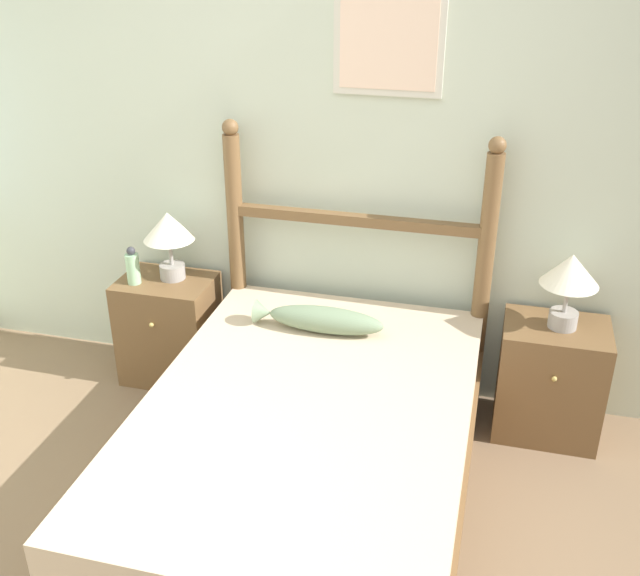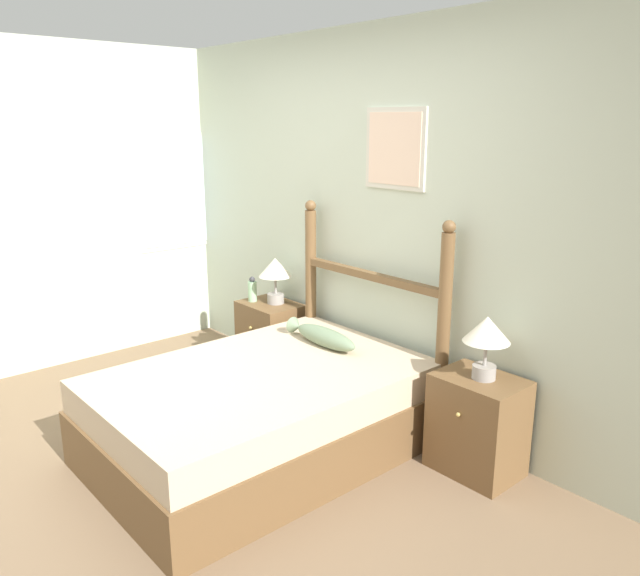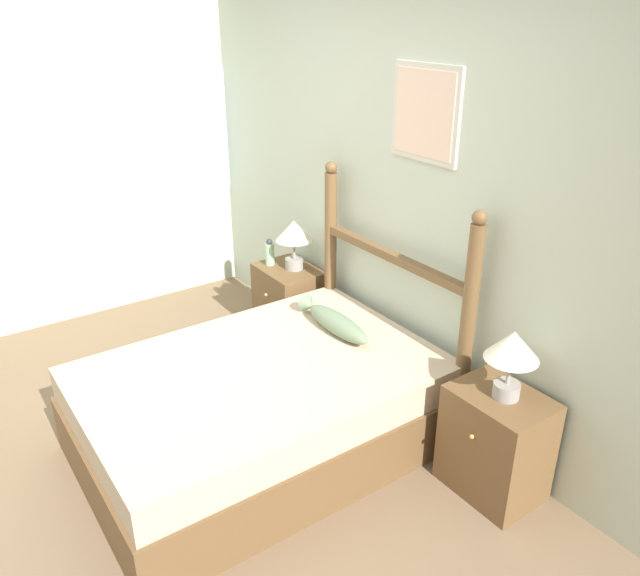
{
  "view_description": "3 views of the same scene",
  "coord_description": "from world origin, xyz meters",
  "px_view_note": "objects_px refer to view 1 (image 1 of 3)",
  "views": [
    {
      "loc": [
        0.81,
        -1.65,
        2.24
      ],
      "look_at": [
        0.12,
        0.99,
        0.89
      ],
      "focal_mm": 42.0,
      "sensor_mm": 36.0,
      "label": 1
    },
    {
      "loc": [
        2.93,
        -1.28,
        1.95
      ],
      "look_at": [
        0.21,
        1.1,
        0.97
      ],
      "focal_mm": 35.0,
      "sensor_mm": 36.0,
      "label": 2
    },
    {
      "loc": [
        2.68,
        -0.68,
        2.31
      ],
      "look_at": [
        0.17,
        1.07,
        0.9
      ],
      "focal_mm": 35.0,
      "sensor_mm": 36.0,
      "label": 3
    }
  ],
  "objects_px": {
    "nightstand_left": "(170,329)",
    "table_lamp_right": "(570,276)",
    "bed": "(306,456)",
    "bottle": "(133,267)",
    "fish_pillow": "(320,319)",
    "table_lamp_left": "(169,232)",
    "nightstand_right": "(550,380)"
  },
  "relations": [
    {
      "from": "fish_pillow",
      "to": "table_lamp_right",
      "type": "bearing_deg",
      "value": 12.35
    },
    {
      "from": "table_lamp_left",
      "to": "fish_pillow",
      "type": "distance_m",
      "value": 0.92
    },
    {
      "from": "table_lamp_left",
      "to": "nightstand_left",
      "type": "bearing_deg",
      "value": -131.66
    },
    {
      "from": "nightstand_right",
      "to": "table_lamp_right",
      "type": "bearing_deg",
      "value": 15.96
    },
    {
      "from": "nightstand_right",
      "to": "table_lamp_right",
      "type": "height_order",
      "value": "table_lamp_right"
    },
    {
      "from": "table_lamp_right",
      "to": "bed",
      "type": "bearing_deg",
      "value": -140.86
    },
    {
      "from": "nightstand_left",
      "to": "table_lamp_right",
      "type": "bearing_deg",
      "value": 0.12
    },
    {
      "from": "table_lamp_right",
      "to": "fish_pillow",
      "type": "relative_size",
      "value": 0.59
    },
    {
      "from": "nightstand_right",
      "to": "bottle",
      "type": "xyz_separation_m",
      "value": [
        -2.08,
        -0.07,
        0.38
      ]
    },
    {
      "from": "table_lamp_left",
      "to": "table_lamp_right",
      "type": "distance_m",
      "value": 1.93
    },
    {
      "from": "bottle",
      "to": "nightstand_left",
      "type": "bearing_deg",
      "value": 27.34
    },
    {
      "from": "bottle",
      "to": "fish_pillow",
      "type": "relative_size",
      "value": 0.33
    },
    {
      "from": "bed",
      "to": "table_lamp_right",
      "type": "xyz_separation_m",
      "value": [
        0.99,
        0.8,
        0.57
      ]
    },
    {
      "from": "bed",
      "to": "nightstand_left",
      "type": "bearing_deg",
      "value": 140.59
    },
    {
      "from": "nightstand_right",
      "to": "table_lamp_left",
      "type": "distance_m",
      "value": 1.99
    },
    {
      "from": "nightstand_left",
      "to": "fish_pillow",
      "type": "xyz_separation_m",
      "value": [
        0.88,
        -0.23,
        0.3
      ]
    },
    {
      "from": "bottle",
      "to": "bed",
      "type": "bearing_deg",
      "value": -33.41
    },
    {
      "from": "nightstand_left",
      "to": "table_lamp_left",
      "type": "distance_m",
      "value": 0.54
    },
    {
      "from": "nightstand_left",
      "to": "table_lamp_left",
      "type": "height_order",
      "value": "table_lamp_left"
    },
    {
      "from": "fish_pillow",
      "to": "nightstand_left",
      "type": "bearing_deg",
      "value": 165.28
    },
    {
      "from": "bed",
      "to": "nightstand_right",
      "type": "xyz_separation_m",
      "value": [
        0.97,
        0.8,
        0.03
      ]
    },
    {
      "from": "nightstand_right",
      "to": "bed",
      "type": "bearing_deg",
      "value": -140.59
    },
    {
      "from": "nightstand_left",
      "to": "nightstand_right",
      "type": "distance_m",
      "value": 1.94
    },
    {
      "from": "bed",
      "to": "table_lamp_left",
      "type": "relative_size",
      "value": 5.32
    },
    {
      "from": "bed",
      "to": "bottle",
      "type": "xyz_separation_m",
      "value": [
        -1.11,
        0.73,
        0.4
      ]
    },
    {
      "from": "nightstand_left",
      "to": "fish_pillow",
      "type": "bearing_deg",
      "value": -14.72
    },
    {
      "from": "table_lamp_left",
      "to": "bottle",
      "type": "relative_size",
      "value": 1.8
    },
    {
      "from": "bed",
      "to": "table_lamp_right",
      "type": "bearing_deg",
      "value": 39.14
    },
    {
      "from": "table_lamp_left",
      "to": "table_lamp_right",
      "type": "height_order",
      "value": "same"
    },
    {
      "from": "nightstand_left",
      "to": "bed",
      "type": "bearing_deg",
      "value": -39.41
    },
    {
      "from": "table_lamp_left",
      "to": "bottle",
      "type": "bearing_deg",
      "value": -147.8
    },
    {
      "from": "nightstand_right",
      "to": "bottle",
      "type": "height_order",
      "value": "bottle"
    }
  ]
}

